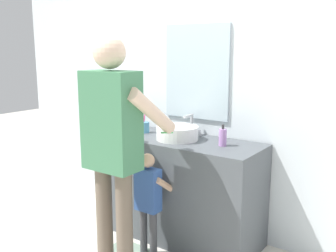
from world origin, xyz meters
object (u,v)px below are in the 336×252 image
(toothbrush_cup, at_px, (145,127))
(soap_bottle, at_px, (223,137))
(adult_parent, at_px, (113,136))
(child_toddler, at_px, (149,196))

(toothbrush_cup, xyz_separation_m, soap_bottle, (0.77, -0.03, 0.02))
(toothbrush_cup, height_order, soap_bottle, toothbrush_cup)
(soap_bottle, bearing_deg, toothbrush_cup, 177.92)
(adult_parent, bearing_deg, toothbrush_cup, 112.70)
(soap_bottle, xyz_separation_m, child_toddler, (-0.40, -0.41, -0.43))
(child_toddler, height_order, adult_parent, adult_parent)
(soap_bottle, relative_size, adult_parent, 0.10)
(toothbrush_cup, bearing_deg, soap_bottle, -2.08)
(toothbrush_cup, relative_size, soap_bottle, 1.25)
(toothbrush_cup, distance_m, soap_bottle, 0.77)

